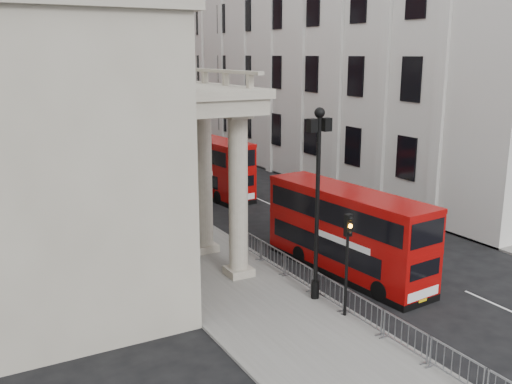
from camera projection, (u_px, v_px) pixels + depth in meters
ground at (387, 335)px, 21.92m from camera, size 260.00×260.00×0.00m
sidewalk_west at (107, 187)px, 46.03m from camera, size 6.00×140.00×0.12m
sidewalk_east at (281, 168)px, 53.77m from camera, size 3.00×140.00×0.12m
kerb at (142, 183)px, 47.41m from camera, size 0.20×140.00×0.14m
portico_building at (20, 140)px, 30.90m from camera, size 9.00×28.00×12.00m
east_building at (294, 33)px, 53.71m from camera, size 8.00×55.00×25.00m
monument_column at (60, 22)px, 99.26m from camera, size 8.00×8.00×54.20m
lamp_post_south at (318, 192)px, 23.88m from camera, size 1.05×0.44×8.32m
lamp_post_mid at (178, 142)px, 37.50m from camera, size 1.05×0.44×8.32m
lamp_post_north at (113, 118)px, 51.12m from camera, size 1.05×0.44×8.32m
traffic_light at (348, 246)px, 22.64m from camera, size 0.28×0.33×4.30m
crowd_barriers at (345, 300)px, 23.49m from camera, size 0.50×18.75×1.10m
bus_near at (347, 230)px, 27.76m from camera, size 3.19×9.87×4.19m
bus_far at (207, 164)px, 44.06m from camera, size 3.42×10.24×4.34m
pedestrian_a at (193, 240)px, 30.18m from camera, size 0.70×0.58×1.65m
pedestrian_b at (140, 212)px, 35.48m from camera, size 0.97×0.83×1.73m
pedestrian_c at (139, 194)px, 39.48m from camera, size 1.12×1.03×1.92m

